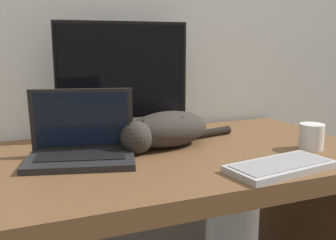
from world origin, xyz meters
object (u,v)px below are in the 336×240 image
at_px(external_keyboard, 281,166).
at_px(monitor, 124,77).
at_px(cat, 165,129).
at_px(laptop, 81,146).
at_px(coffee_mug, 311,137).

bearing_deg(external_keyboard, monitor, 109.90).
bearing_deg(cat, monitor, 101.60).
relative_size(laptop, cat, 0.75).
distance_m(monitor, laptop, 0.39).
xyz_separation_m(monitor, coffee_mug, (0.55, -0.43, -0.19)).
bearing_deg(cat, coffee_mug, -36.04).
bearing_deg(external_keyboard, laptop, 140.65).
distance_m(cat, coffee_mug, 0.52).
xyz_separation_m(external_keyboard, coffee_mug, (0.25, 0.15, 0.03)).
bearing_deg(laptop, coffee_mug, 2.64).
bearing_deg(monitor, external_keyboard, -61.96).
height_order(laptop, coffee_mug, laptop).
height_order(external_keyboard, cat, cat).
xyz_separation_m(laptop, external_keyboard, (0.53, -0.32, -0.04)).
bearing_deg(cat, laptop, 177.91).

